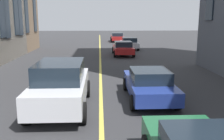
% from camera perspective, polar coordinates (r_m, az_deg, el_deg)
% --- Properties ---
extents(lane_centre_line, '(80.00, 0.16, 0.01)m').
position_cam_1_polar(lane_centre_line, '(17.37, -2.59, -0.34)').
color(lane_centre_line, '#D8C64C').
rests_on(lane_centre_line, ground_plane).
extents(car_white_parked_b, '(4.70, 2.14, 1.88)m').
position_cam_1_polar(car_white_parked_b, '(10.26, -11.33, -3.27)').
color(car_white_parked_b, silver).
rests_on(car_white_parked_b, ground_plane).
extents(car_white_oncoming, '(4.40, 1.95, 1.37)m').
position_cam_1_polar(car_white_oncoming, '(30.16, 3.83, 5.96)').
color(car_white_oncoming, silver).
rests_on(car_white_oncoming, ground_plane).
extents(car_red_parked_a, '(4.40, 1.95, 1.37)m').
position_cam_1_polar(car_red_parked_a, '(40.03, 1.14, 7.31)').
color(car_red_parked_a, '#B21E1E').
rests_on(car_red_parked_a, ground_plane).
extents(car_red_mid, '(4.40, 1.95, 1.37)m').
position_cam_1_polar(car_red_mid, '(25.07, 2.45, 4.88)').
color(car_red_mid, '#B21E1E').
rests_on(car_red_mid, ground_plane).
extents(car_blue_trailing, '(4.40, 1.95, 1.37)m').
position_cam_1_polar(car_blue_trailing, '(11.41, 8.21, -3.06)').
color(car_blue_trailing, navy).
rests_on(car_blue_trailing, ground_plane).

